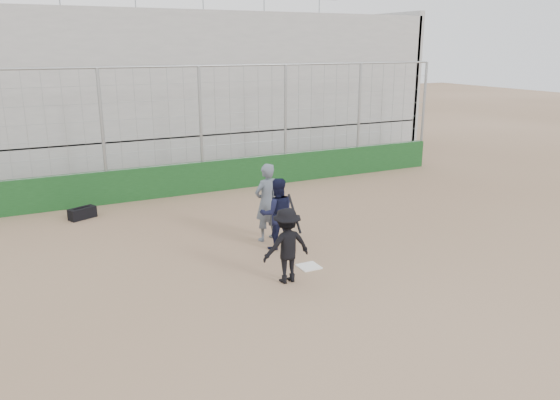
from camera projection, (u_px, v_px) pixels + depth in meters
name	position (u px, v px, depth m)	size (l,w,h in m)	color
ground	(309.00, 267.00, 11.77)	(90.00, 90.00, 0.00)	brown
home_plate	(309.00, 267.00, 11.76)	(0.44, 0.44, 0.02)	white
backstop	(202.00, 163.00, 17.53)	(18.10, 0.25, 4.04)	#123B16
bleachers	(159.00, 90.00, 21.25)	(20.25, 6.70, 6.98)	gray
batter_at_plate	(287.00, 245.00, 10.86)	(1.00, 0.73, 1.72)	black
catcher_crouched	(277.00, 225.00, 12.69)	(0.93, 0.78, 1.15)	black
umpire	(266.00, 206.00, 13.20)	(0.70, 0.46, 1.72)	#515B67
equipment_bag	(82.00, 213.00, 15.02)	(0.79, 0.58, 0.35)	black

